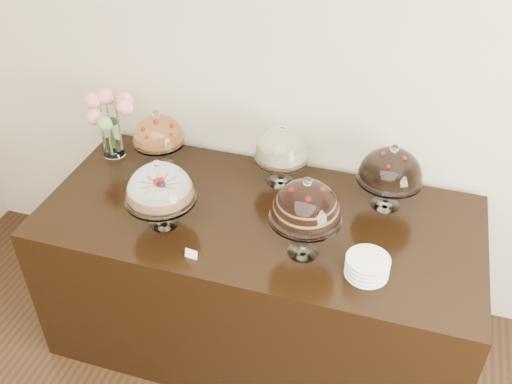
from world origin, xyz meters
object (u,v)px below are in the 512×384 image
(cake_stand_dark_choco, at_px, (391,168))
(cake_stand_cheesecake, at_px, (282,147))
(flower_vase, at_px, (110,118))
(cake_stand_sugar_sponge, at_px, (159,186))
(cake_stand_fruit_tart, at_px, (158,132))
(display_counter, at_px, (259,278))
(cake_stand_choco_layer, at_px, (306,204))
(plate_stack, at_px, (367,267))

(cake_stand_dark_choco, bearing_deg, cake_stand_cheesecake, 175.90)
(cake_stand_cheesecake, height_order, flower_vase, flower_vase)
(cake_stand_sugar_sponge, height_order, cake_stand_fruit_tart, cake_stand_sugar_sponge)
(display_counter, relative_size, cake_stand_fruit_tart, 6.32)
(cake_stand_choco_layer, distance_m, plate_stack, 0.39)
(cake_stand_choco_layer, distance_m, flower_vase, 1.32)
(cake_stand_sugar_sponge, height_order, flower_vase, flower_vase)
(cake_stand_choco_layer, bearing_deg, plate_stack, -11.37)
(plate_stack, bearing_deg, cake_stand_sugar_sponge, 176.40)
(cake_stand_sugar_sponge, xyz_separation_m, cake_stand_dark_choco, (1.02, 0.47, 0.00))
(display_counter, height_order, cake_stand_cheesecake, cake_stand_cheesecake)
(cake_stand_dark_choco, height_order, cake_stand_fruit_tart, cake_stand_dark_choco)
(cake_stand_fruit_tart, height_order, plate_stack, cake_stand_fruit_tart)
(cake_stand_fruit_tart, bearing_deg, plate_stack, -23.18)
(cake_stand_fruit_tart, xyz_separation_m, flower_vase, (-0.30, 0.03, 0.02))
(cake_stand_choco_layer, distance_m, cake_stand_fruit_tart, 1.04)
(cake_stand_sugar_sponge, distance_m, flower_vase, 0.72)
(flower_vase, distance_m, plate_stack, 1.64)
(cake_stand_fruit_tart, bearing_deg, cake_stand_sugar_sponge, -64.20)
(display_counter, height_order, plate_stack, plate_stack)
(cake_stand_choco_layer, height_order, flower_vase, cake_stand_choco_layer)
(display_counter, distance_m, cake_stand_fruit_tart, 0.97)
(cake_stand_cheesecake, xyz_separation_m, flower_vase, (-0.98, -0.02, 0.02))
(cake_stand_cheesecake, bearing_deg, display_counter, -95.34)
(cake_stand_dark_choco, xyz_separation_m, cake_stand_fruit_tart, (-1.25, -0.00, -0.01))
(cake_stand_choco_layer, xyz_separation_m, cake_stand_fruit_tart, (-0.93, 0.46, -0.07))
(cake_stand_cheesecake, distance_m, plate_stack, 0.81)
(cake_stand_cheesecake, bearing_deg, cake_stand_sugar_sponge, -132.12)
(cake_stand_sugar_sponge, relative_size, plate_stack, 1.97)
(cake_stand_choco_layer, height_order, plate_stack, cake_stand_choco_layer)
(cake_stand_choco_layer, xyz_separation_m, plate_stack, (0.30, -0.06, -0.23))
(display_counter, bearing_deg, cake_stand_sugar_sponge, -155.36)
(flower_vase, bearing_deg, plate_stack, -19.89)
(plate_stack, bearing_deg, cake_stand_fruit_tart, 156.82)
(cake_stand_choco_layer, relative_size, flower_vase, 1.08)
(display_counter, relative_size, cake_stand_cheesecake, 6.03)
(cake_stand_fruit_tart, bearing_deg, cake_stand_dark_choco, 0.18)
(cake_stand_dark_choco, height_order, plate_stack, cake_stand_dark_choco)
(cake_stand_choco_layer, height_order, cake_stand_cheesecake, cake_stand_choco_layer)
(cake_stand_cheesecake, height_order, cake_stand_dark_choco, cake_stand_cheesecake)
(cake_stand_sugar_sponge, xyz_separation_m, plate_stack, (1.00, -0.06, -0.18))
(display_counter, xyz_separation_m, cake_stand_dark_choco, (0.59, 0.27, 0.68))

